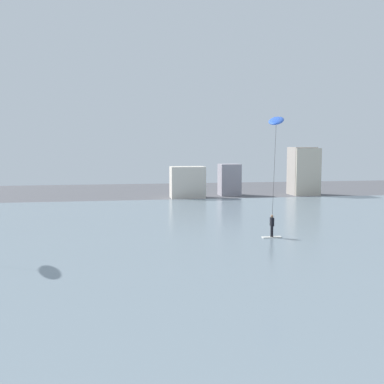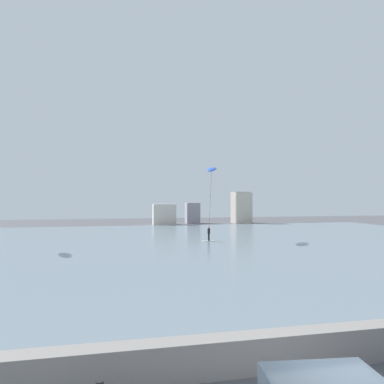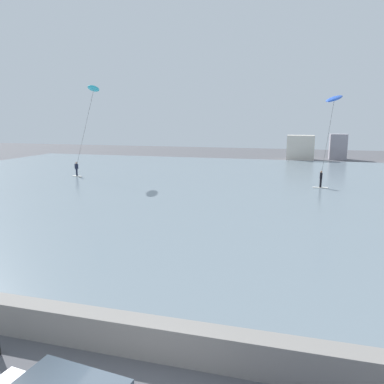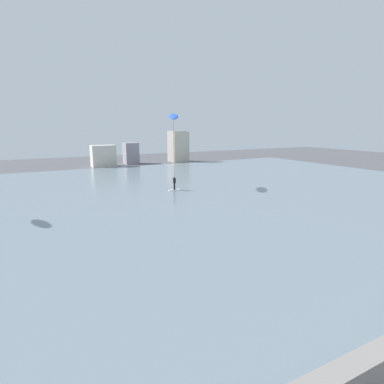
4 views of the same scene
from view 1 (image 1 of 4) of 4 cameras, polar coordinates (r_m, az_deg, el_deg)
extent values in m
cube|color=slate|center=(31.69, 1.28, -6.49)|extent=(84.00, 52.00, 0.10)
cube|color=beige|center=(59.50, -0.54, 1.17)|extent=(4.26, 2.49, 3.93)
cube|color=gray|center=(62.76, 4.49, 1.48)|extent=(2.64, 2.54, 4.12)
cube|color=#A89E93|center=(64.98, 12.99, 2.47)|extent=(3.06, 3.07, 6.31)
cube|color=beige|center=(64.70, 13.31, 2.39)|extent=(3.41, 2.87, 6.18)
cube|color=silver|center=(34.73, 9.51, -5.34)|extent=(1.40, 0.45, 0.06)
cylinder|color=black|center=(34.65, 9.52, -4.66)|extent=(0.20, 0.20, 0.78)
cube|color=black|center=(34.53, 9.54, -3.53)|extent=(0.22, 0.34, 0.60)
sphere|color=#9E7051|center=(34.47, 9.55, -2.86)|extent=(0.20, 0.20, 0.20)
cylinder|color=#333333|center=(35.16, 9.79, 2.41)|extent=(0.88, 1.90, 7.15)
ellipsoid|color=blue|center=(36.16, 10.04, 8.40)|extent=(2.40, 3.70, 1.10)
camera|label=2|loc=(6.15, 154.90, -22.72)|focal=31.91mm
camera|label=3|loc=(10.48, 111.11, -2.96)|focal=35.40mm
camera|label=4|loc=(4.47, -113.53, 6.33)|focal=30.16mm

